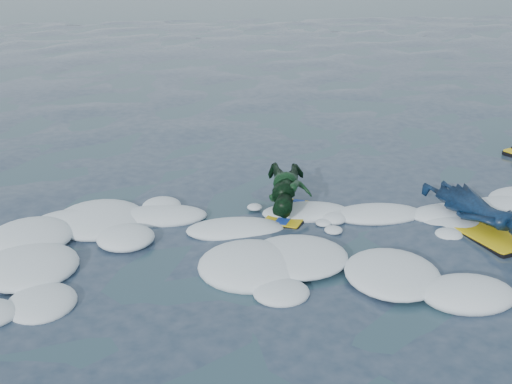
# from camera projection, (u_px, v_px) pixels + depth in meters

# --- Properties ---
(ground) EXTENTS (120.00, 120.00, 0.00)m
(ground) POSITION_uv_depth(u_px,v_px,m) (292.00, 283.00, 6.74)
(ground) COLOR #19343C
(ground) RESTS_ON ground
(foam_band) EXTENTS (12.00, 3.10, 0.30)m
(foam_band) POSITION_uv_depth(u_px,v_px,m) (279.00, 239.00, 7.69)
(foam_band) COLOR white
(foam_band) RESTS_ON ground
(prone_woman_unit) EXTENTS (1.13, 1.77, 0.43)m
(prone_woman_unit) POSITION_uv_depth(u_px,v_px,m) (480.00, 212.00, 7.89)
(prone_woman_unit) COLOR black
(prone_woman_unit) RESTS_ON ground
(prone_child_unit) EXTENTS (0.89, 1.41, 0.51)m
(prone_child_unit) POSITION_uv_depth(u_px,v_px,m) (288.00, 192.00, 8.37)
(prone_child_unit) COLOR black
(prone_child_unit) RESTS_ON ground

